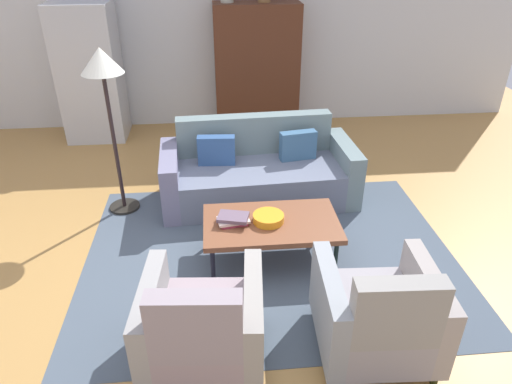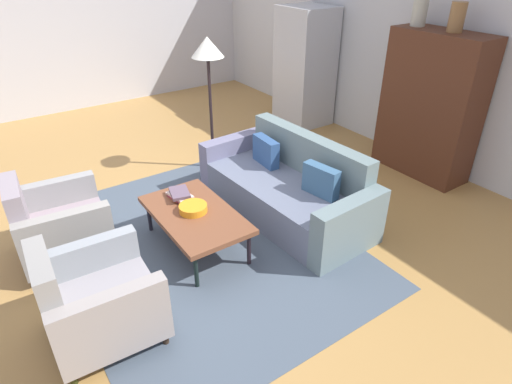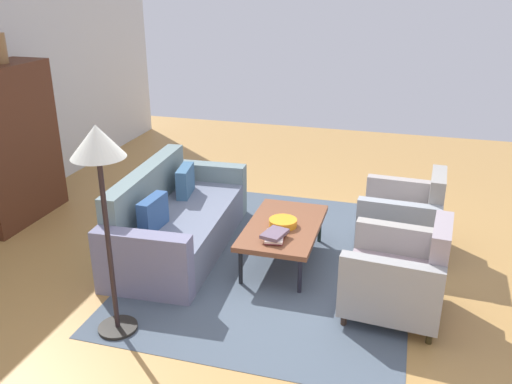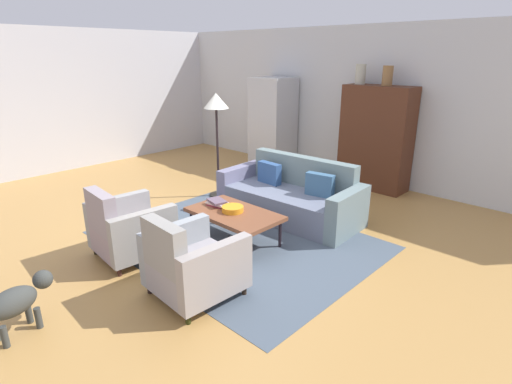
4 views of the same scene
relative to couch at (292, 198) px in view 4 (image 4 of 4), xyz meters
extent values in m
plane|color=#B08144|center=(-0.37, -1.23, -0.29)|extent=(11.17, 11.17, 0.00)
cube|color=silver|center=(-0.37, 2.42, 1.11)|extent=(9.30, 0.12, 2.80)
cube|color=silver|center=(-5.03, -1.23, 1.11)|extent=(0.12, 7.31, 2.80)
cube|color=#485563|center=(0.00, -1.14, -0.28)|extent=(3.40, 2.60, 0.01)
cube|color=slate|center=(0.00, -0.09, -0.08)|extent=(1.78, 0.99, 0.42)
cube|color=slate|center=(-0.01, 0.27, 0.14)|extent=(1.75, 0.27, 0.86)
cube|color=slate|center=(0.96, -0.04, 0.02)|extent=(0.23, 0.91, 0.62)
cube|color=slate|center=(-0.95, -0.14, 0.02)|extent=(0.23, 0.91, 0.62)
cube|color=#3A6184|center=(0.45, 0.04, 0.29)|extent=(0.41, 0.19, 0.32)
cube|color=#2F5082|center=(-0.45, -0.01, 0.29)|extent=(0.41, 0.14, 0.32)
cylinder|color=black|center=(-0.53, -0.91, -0.11)|extent=(0.04, 0.04, 0.36)
cylinder|color=black|center=(0.53, -0.91, -0.11)|extent=(0.04, 0.04, 0.36)
cylinder|color=black|center=(-0.53, -1.47, -0.11)|extent=(0.04, 0.04, 0.36)
cylinder|color=black|center=(0.53, -1.47, -0.11)|extent=(0.04, 0.04, 0.36)
cube|color=brown|center=(0.00, -1.19, 0.09)|extent=(1.20, 0.70, 0.05)
cylinder|color=#33251D|center=(-0.91, -1.92, -0.24)|extent=(0.05, 0.05, 0.10)
cylinder|color=#3A271B|center=(-0.23, -1.98, -0.24)|extent=(0.05, 0.05, 0.10)
cylinder|color=#2F2612|center=(-0.96, -2.60, -0.24)|extent=(0.05, 0.05, 0.10)
cylinder|color=#381F19|center=(-0.29, -2.65, -0.24)|extent=(0.05, 0.05, 0.10)
cube|color=gray|center=(-0.60, -2.29, -0.04)|extent=(0.63, 0.84, 0.30)
cube|color=gray|center=(-0.62, -2.62, 0.20)|extent=(0.57, 0.19, 0.78)
cube|color=gray|center=(-0.93, -2.26, 0.09)|extent=(0.19, 0.81, 0.56)
cube|color=gray|center=(-0.26, -2.31, 0.09)|extent=(0.19, 0.81, 0.56)
cylinder|color=#30291D|center=(0.28, -1.93, -0.24)|extent=(0.05, 0.05, 0.10)
cylinder|color=#2E2117|center=(0.96, -1.96, -0.24)|extent=(0.05, 0.05, 0.10)
cylinder|color=black|center=(0.25, -2.61, -0.24)|extent=(0.05, 0.05, 0.10)
cylinder|color=#292D0F|center=(0.93, -2.64, -0.24)|extent=(0.05, 0.05, 0.10)
cube|color=gray|center=(0.60, -2.29, -0.04)|extent=(0.60, 0.83, 0.30)
cube|color=gray|center=(0.59, -2.62, 0.20)|extent=(0.57, 0.17, 0.78)
cube|color=gray|center=(0.26, -2.27, 0.09)|extent=(0.16, 0.80, 0.56)
cube|color=#9B938F|center=(0.94, -2.30, 0.09)|extent=(0.16, 0.80, 0.56)
cylinder|color=orange|center=(-0.02, -1.19, 0.15)|extent=(0.28, 0.28, 0.07)
cube|color=#942D41|center=(-0.33, -1.18, 0.13)|extent=(0.26, 0.20, 0.02)
cube|color=beige|center=(-0.33, -1.18, 0.15)|extent=(0.30, 0.21, 0.02)
cube|color=#624F60|center=(-0.33, -1.18, 0.18)|extent=(0.30, 0.24, 0.03)
cube|color=#4D2717|center=(0.19, 2.07, 0.61)|extent=(1.20, 0.50, 1.80)
cube|color=#3A2116|center=(-0.11, 2.33, 0.61)|extent=(0.56, 0.01, 1.51)
cube|color=#382B21|center=(0.49, 2.33, 0.61)|extent=(0.56, 0.01, 1.51)
cylinder|color=#B1AF9A|center=(-0.21, 2.07, 1.68)|extent=(0.18, 0.18, 0.34)
cylinder|color=brown|center=(0.29, 2.07, 1.67)|extent=(0.17, 0.17, 0.32)
cube|color=#B7BABF|center=(-2.14, 1.97, 0.64)|extent=(0.80, 0.70, 1.85)
cylinder|color=#99999E|center=(-2.09, 2.34, 0.73)|extent=(0.02, 0.02, 0.70)
cylinder|color=black|center=(-1.48, -0.15, -0.27)|extent=(0.32, 0.32, 0.03)
cylinder|color=black|center=(-1.48, -0.15, 0.47)|extent=(0.04, 0.04, 1.45)
cone|color=silver|center=(-1.48, -0.15, 1.31)|extent=(0.40, 0.40, 0.24)
cylinder|color=#3A3D39|center=(-0.13, -3.62, -0.19)|extent=(0.06, 0.06, 0.20)
cylinder|color=#3A3D39|center=(0.01, -3.59, -0.19)|extent=(0.06, 0.06, 0.20)
cylinder|color=#3A3D39|center=(0.08, -3.87, -0.19)|extent=(0.06, 0.06, 0.20)
ellipsoid|color=#3A3D39|center=(-0.02, -3.75, 0.03)|extent=(0.33, 0.46, 0.24)
sphere|color=#3A3D39|center=(-0.09, -3.47, 0.10)|extent=(0.17, 0.17, 0.17)
camera|label=1|loc=(-0.45, -4.58, 2.36)|focal=32.45mm
camera|label=2|loc=(3.25, -2.69, 2.40)|focal=30.27mm
camera|label=3|loc=(-4.73, -2.26, 2.41)|focal=38.07mm
camera|label=4|loc=(3.48, -4.44, 2.03)|focal=28.30mm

